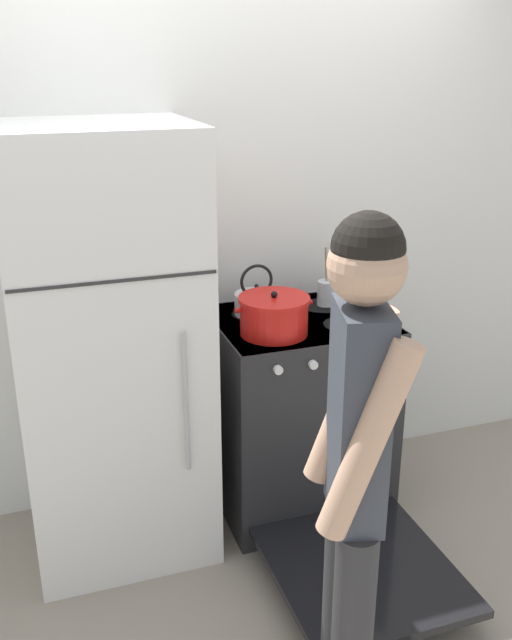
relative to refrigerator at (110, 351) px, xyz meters
name	(u,v)px	position (x,y,z in m)	size (l,w,h in m)	color
ground_plane	(219,474)	(0.54, 0.33, -0.90)	(14.00, 14.00, 0.00)	gray
wall_back	(211,231)	(0.54, 0.36, 0.37)	(10.00, 0.06, 2.55)	silver
refrigerator	(110,351)	(0.00, 0.00, 0.00)	(0.74, 0.69, 1.81)	white
stove_range	(301,417)	(0.84, -0.03, -0.44)	(0.75, 1.39, 0.94)	#232326
dutch_oven_pot	(274,315)	(0.67, -0.12, 0.11)	(0.34, 0.30, 0.19)	red
tea_kettle	(257,300)	(0.68, 0.14, 0.10)	(0.25, 0.20, 0.23)	silver
utensil_jar	(327,291)	(1.03, 0.15, 0.10)	(0.09, 0.09, 0.28)	silver
person	(355,473)	(0.50, -1.22, 0.06)	(0.33, 0.39, 1.69)	#2D2D30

